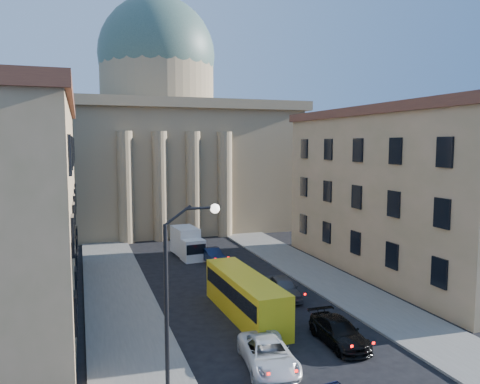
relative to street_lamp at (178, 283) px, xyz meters
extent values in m
cube|color=#615E58|center=(-1.53, 10.00, -5.21)|extent=(5.00, 60.00, 0.15)
cube|color=#615E58|center=(15.47, 10.00, -5.21)|extent=(5.00, 60.00, 0.15)
cube|color=#8F7958|center=(6.97, 48.00, 2.71)|extent=(34.00, 26.00, 16.00)
cube|color=#8F7958|center=(6.97, 48.00, 11.11)|extent=(35.50, 27.50, 1.20)
cylinder|color=#8F7958|center=(6.97, 48.00, 14.71)|extent=(16.00, 16.00, 8.00)
sphere|color=#4E6A5E|center=(6.97, 48.00, 18.71)|extent=(16.40, 16.40, 16.40)
cube|color=#8F7958|center=(27.97, 46.00, 0.21)|extent=(13.00, 13.00, 11.00)
cone|color=#552D24|center=(27.97, 46.00, 7.71)|extent=(26.02, 26.02, 4.00)
cylinder|color=#8F7958|center=(0.97, 34.80, 1.21)|extent=(1.80, 1.80, 13.00)
cylinder|color=#8F7958|center=(4.97, 34.80, 1.21)|extent=(1.80, 1.80, 13.00)
cylinder|color=#8F7958|center=(8.97, 34.80, 1.21)|extent=(1.80, 1.80, 13.00)
cylinder|color=#8F7958|center=(12.97, 34.80, 1.21)|extent=(1.80, 1.80, 13.00)
cube|color=tan|center=(23.97, 14.00, 1.71)|extent=(11.00, 26.00, 14.00)
cube|color=#552D24|center=(23.97, 14.00, 9.01)|extent=(11.60, 26.60, 0.80)
cylinder|color=black|center=(-0.53, 0.00, -1.29)|extent=(0.20, 0.20, 8.00)
cylinder|color=black|center=(0.02, 0.00, 3.06)|extent=(1.30, 0.12, 0.96)
cylinder|color=black|center=(1.02, 0.00, 3.36)|extent=(1.30, 0.12, 0.12)
sphere|color=white|center=(1.77, 0.00, 3.31)|extent=(0.44, 0.44, 0.44)
imported|color=silver|center=(4.86, 0.98, -4.56)|extent=(3.08, 5.51, 1.46)
imported|color=black|center=(9.84, 2.36, -4.57)|extent=(2.13, 4.97, 1.43)
imported|color=#4A4A4F|center=(10.16, 10.84, -4.51)|extent=(2.38, 4.76, 1.56)
imported|color=black|center=(7.92, 22.67, -4.58)|extent=(1.93, 4.40, 1.41)
cube|color=gold|center=(6.14, 8.20, -3.87)|extent=(2.62, 10.10, 2.83)
cube|color=black|center=(6.14, 8.20, -3.42)|extent=(2.66, 9.56, 1.00)
cylinder|color=black|center=(5.36, 4.53, -4.83)|extent=(0.30, 0.92, 0.91)
cylinder|color=black|center=(7.18, 4.59, -4.83)|extent=(0.30, 0.92, 0.91)
cylinder|color=black|center=(5.11, 11.81, -4.83)|extent=(0.30, 0.92, 0.91)
cylinder|color=black|center=(6.93, 11.88, -4.83)|extent=(0.30, 0.92, 0.91)
cube|color=silver|center=(6.31, 24.05, -4.21)|extent=(2.24, 2.32, 2.15)
cube|color=black|center=(6.41, 23.03, -3.95)|extent=(1.97, 0.29, 0.98)
cube|color=silver|center=(6.10, 26.45, -3.72)|extent=(2.48, 3.93, 2.77)
cylinder|color=black|center=(5.46, 23.61, -4.88)|extent=(0.32, 0.82, 0.80)
cylinder|color=black|center=(7.24, 23.77, -4.88)|extent=(0.32, 0.82, 0.80)
cylinder|color=black|center=(5.13, 27.17, -4.88)|extent=(0.32, 0.82, 0.80)
cylinder|color=black|center=(6.91, 27.34, -4.88)|extent=(0.32, 0.82, 0.80)
camera|label=1|loc=(-4.04, -20.38, 6.28)|focal=35.00mm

